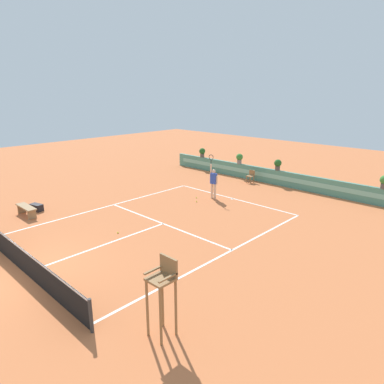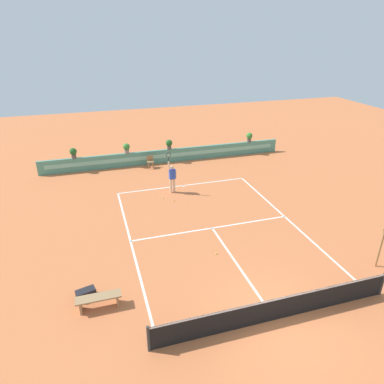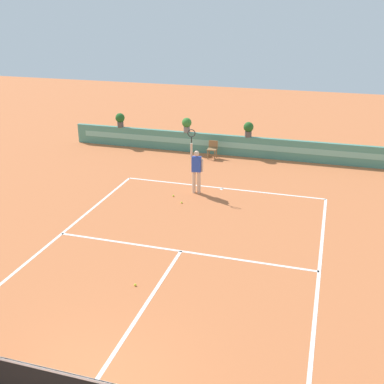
% 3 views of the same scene
% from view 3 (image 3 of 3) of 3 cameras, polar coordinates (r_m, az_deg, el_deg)
% --- Properties ---
extents(ground_plane, '(60.00, 60.00, 0.00)m').
position_cam_3_polar(ground_plane, '(14.22, -1.86, -7.90)').
color(ground_plane, '#C66B3D').
extents(court_lines, '(8.32, 11.94, 0.01)m').
position_cam_3_polar(court_lines, '(14.81, -0.97, -6.56)').
color(court_lines, white).
rests_on(court_lines, ground).
extents(back_wall_barrier, '(18.00, 0.21, 1.00)m').
position_cam_3_polar(back_wall_barrier, '(23.36, 6.22, 5.50)').
color(back_wall_barrier, '#4C8E7A').
rests_on(back_wall_barrier, ground).
extents(ball_kid_chair, '(0.44, 0.44, 0.85)m').
position_cam_3_polar(ball_kid_chair, '(22.96, 2.49, 5.26)').
color(ball_kid_chair, olive).
rests_on(ball_kid_chair, ground).
extents(tennis_player, '(0.62, 0.26, 2.58)m').
position_cam_3_polar(tennis_player, '(18.48, 0.52, 2.94)').
color(tennis_player, beige).
rests_on(tennis_player, ground).
extents(tennis_ball_near_baseline, '(0.07, 0.07, 0.07)m').
position_cam_3_polar(tennis_ball_near_baseline, '(17.85, -1.26, -1.27)').
color(tennis_ball_near_baseline, '#CCE033').
rests_on(tennis_ball_near_baseline, ground).
extents(tennis_ball_mid_court, '(0.07, 0.07, 0.07)m').
position_cam_3_polar(tennis_ball_mid_court, '(18.47, -2.27, -0.45)').
color(tennis_ball_mid_court, '#CCE033').
rests_on(tennis_ball_mid_court, ground).
extents(tennis_ball_by_sideline, '(0.07, 0.07, 0.07)m').
position_cam_3_polar(tennis_ball_by_sideline, '(12.99, -6.87, -11.06)').
color(tennis_ball_by_sideline, '#CCE033').
rests_on(tennis_ball_by_sideline, ground).
extents(potted_plant_left, '(0.48, 0.48, 0.72)m').
position_cam_3_polar(potted_plant_left, '(23.79, -0.64, 8.21)').
color(potted_plant_left, gray).
rests_on(potted_plant_left, back_wall_barrier).
extents(potted_plant_centre, '(0.48, 0.48, 0.72)m').
position_cam_3_polar(potted_plant_centre, '(23.08, 6.83, 7.62)').
color(potted_plant_centre, '#514C47').
rests_on(potted_plant_centre, back_wall_barrier).
extents(potted_plant_far_left, '(0.48, 0.48, 0.72)m').
position_cam_3_polar(potted_plant_far_left, '(25.08, -8.66, 8.68)').
color(potted_plant_far_left, '#514C47').
rests_on(potted_plant_far_left, back_wall_barrier).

